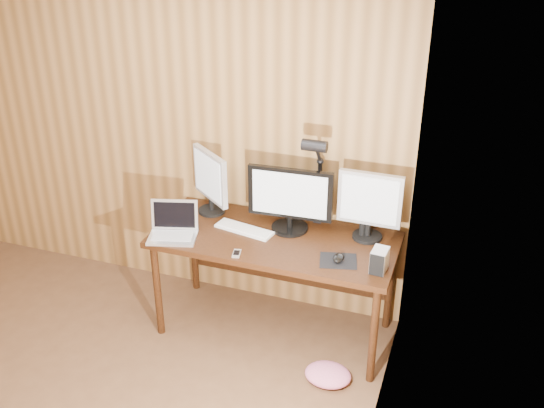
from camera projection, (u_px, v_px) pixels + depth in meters
The scene contains 13 objects.
desk at pixel (278, 248), 4.28m from camera, with size 1.60×0.70×0.75m.
monitor_center at pixel (290, 199), 4.15m from camera, with size 0.57×0.25×0.44m.
monitor_left at pixel (210, 180), 4.37m from camera, with size 0.34×0.27×0.45m.
monitor_right at pixel (370, 204), 4.04m from camera, with size 0.41×0.19×0.46m.
laptop at pixel (173, 228), 4.17m from camera, with size 0.36×0.31×0.22m.
keyboard at pixel (244, 229), 4.24m from camera, with size 0.42×0.20×0.02m.
mousepad at pixel (338, 261), 3.90m from camera, with size 0.23×0.18×0.00m, color black.
mouse at pixel (338, 258), 3.89m from camera, with size 0.07×0.11×0.04m, color black.
hard_drive at pixel (379, 260), 3.78m from camera, with size 0.10×0.14×0.14m.
phone at pixel (237, 253), 3.97m from camera, with size 0.07×0.10×0.01m.
speaker at pixel (362, 230), 4.14m from camera, with size 0.04×0.04×0.11m, color black.
desk_lamp at pixel (317, 168), 4.09m from camera, with size 0.16×0.23×0.70m.
fabric_pile at pixel (328, 375), 4.02m from camera, with size 0.30×0.24×0.09m, color #D7688C, non-canonical shape.
Camera 1 is at (2.08, -1.78, 2.85)m, focal length 42.00 mm.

